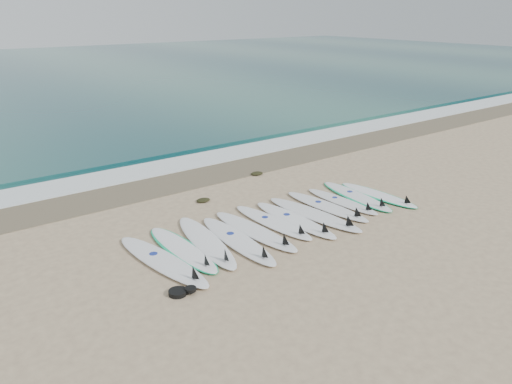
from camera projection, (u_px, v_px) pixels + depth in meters
ground at (284, 223)px, 11.45m from camera, size 120.00×120.00×0.00m
wet_sand_band at (194, 177)px, 14.53m from camera, size 120.00×1.80×0.01m
foam_band at (171, 166)px, 15.58m from camera, size 120.00×1.40×0.04m
wave_crest at (150, 154)px, 16.69m from camera, size 120.00×1.00×0.10m
surfboard_0 at (164, 261)px, 9.58m from camera, size 0.95×2.92×0.37m
surfboard_1 at (183, 249)px, 10.10m from camera, size 0.63×2.58×0.33m
surfboard_2 at (207, 242)px, 10.38m from camera, size 1.04×2.88×0.36m
surfboard_3 at (239, 241)px, 10.44m from camera, size 0.75×2.82×0.36m
surfboard_4 at (256, 231)px, 10.88m from camera, size 0.70×2.74×0.35m
surfboard_5 at (274, 222)px, 11.34m from camera, size 0.66×2.56×0.32m
surfboard_6 at (296, 220)px, 11.46m from camera, size 0.59×2.69×0.34m
surfboard_7 at (316, 215)px, 11.76m from camera, size 0.87×2.89×0.36m
surfboard_8 at (328, 207)px, 12.25m from camera, size 0.71×2.65×0.34m
surfboard_9 at (343, 202)px, 12.58m from camera, size 0.55×2.33×0.30m
surfboard_10 at (357, 196)px, 12.95m from camera, size 0.91×2.62×0.33m
surfboard_11 at (379, 195)px, 13.04m from camera, size 0.68×2.44×0.31m
seaweed_near at (203, 200)px, 12.72m from camera, size 0.37×0.29×0.07m
seaweed_far at (257, 173)px, 14.77m from camera, size 0.39×0.30×0.07m
leash_coil at (181, 292)px, 8.58m from camera, size 0.46×0.36×0.11m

